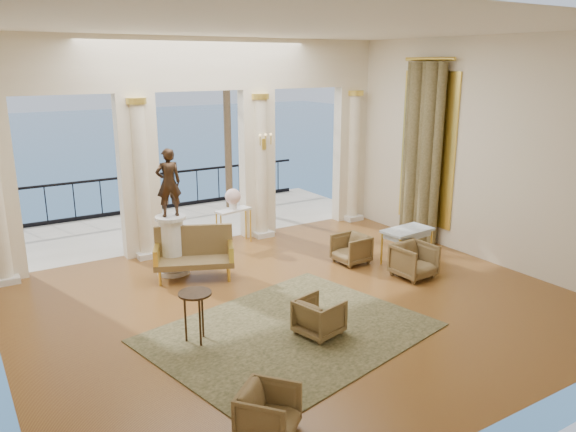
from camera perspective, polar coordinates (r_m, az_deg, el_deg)
floor at (r=9.73m, az=0.86°, el=-8.81°), size 9.00×9.00×0.00m
room_walls at (r=8.04m, az=5.31°, el=7.40°), size 9.00×9.00×9.00m
arcade at (r=12.34m, az=-8.89°, el=8.66°), size 9.00×0.56×4.50m
terrace at (r=14.66m, az=-11.56°, el=-0.93°), size 10.00×3.60×0.10m
balustrade at (r=16.01m, az=-13.69°, el=2.02°), size 9.00×0.06×1.03m
palm_tree at (r=15.62m, az=-6.37°, el=15.66°), size 2.00×2.00×4.50m
curtain at (r=12.92m, az=13.40°, el=6.20°), size 0.33×1.40×4.09m
window_frame at (r=13.04m, az=14.00°, el=6.61°), size 0.04×1.60×3.40m
wall_sconce at (r=12.72m, az=-2.42°, el=7.41°), size 0.30×0.11×0.33m
rug at (r=8.72m, az=0.21°, el=-11.74°), size 4.52×3.84×0.02m
armchair_a at (r=6.49m, az=-2.00°, el=-19.12°), size 0.82×0.82×0.62m
armchair_b at (r=10.99m, az=12.69°, el=-4.29°), size 0.74×0.70×0.72m
armchair_c at (r=11.54m, az=6.44°, el=-3.21°), size 0.62×0.66×0.65m
armchair_d at (r=8.56m, az=3.19°, el=-10.02°), size 0.70×0.73×0.63m
settee at (r=10.83m, az=-9.52°, el=-3.71°), size 1.61×1.17×0.98m
game_table at (r=11.64m, az=12.03°, el=-1.66°), size 1.09×0.65×0.72m
pedestal at (r=11.08m, az=-11.69°, el=-2.99°), size 0.63×0.63×1.15m
statue at (r=10.76m, az=-12.04°, el=3.33°), size 0.50×0.36×1.30m
console_table at (r=12.71m, az=-5.57°, el=0.10°), size 0.88×0.48×0.79m
urn at (r=12.61m, az=-5.62°, el=1.88°), size 0.36×0.36×0.47m
side_table at (r=8.29m, az=-9.42°, el=-8.37°), size 0.49×0.49×0.79m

